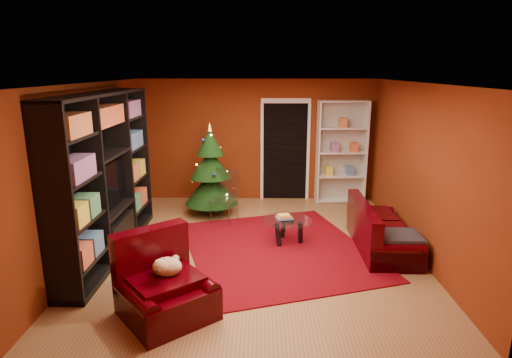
{
  "coord_description": "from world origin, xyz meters",
  "views": [
    {
      "loc": [
        0.08,
        -6.37,
        2.8
      ],
      "look_at": [
        0.0,
        0.4,
        1.05
      ],
      "focal_mm": 30.0,
      "sensor_mm": 36.0,
      "label": 1
    }
  ],
  "objects_px": {
    "sofa": "(383,226)",
    "coffee_table": "(287,231)",
    "christmas_tree": "(211,170)",
    "gift_box_green": "(216,205)",
    "media_unit": "(104,176)",
    "acrylic_chair": "(224,200)",
    "dog": "(167,267)",
    "white_bookshelf": "(341,152)",
    "gift_box_red": "(201,198)",
    "rug": "(277,249)",
    "gift_box_teal": "(205,197)",
    "armchair": "(166,285)"
  },
  "relations": [
    {
      "from": "gift_box_teal",
      "to": "coffee_table",
      "type": "distance_m",
      "value": 2.62
    },
    {
      "from": "armchair",
      "to": "dog",
      "type": "relative_size",
      "value": 2.55
    },
    {
      "from": "gift_box_green",
      "to": "coffee_table",
      "type": "distance_m",
      "value": 2.12
    },
    {
      "from": "white_bookshelf",
      "to": "sofa",
      "type": "distance_m",
      "value": 2.66
    },
    {
      "from": "media_unit",
      "to": "gift_box_teal",
      "type": "xyz_separation_m",
      "value": [
        1.17,
        2.46,
        -1.08
      ]
    },
    {
      "from": "coffee_table",
      "to": "gift_box_teal",
      "type": "bearing_deg",
      "value": 128.52
    },
    {
      "from": "christmas_tree",
      "to": "acrylic_chair",
      "type": "distance_m",
      "value": 0.72
    },
    {
      "from": "rug",
      "to": "acrylic_chair",
      "type": "relative_size",
      "value": 3.5
    },
    {
      "from": "dog",
      "to": "acrylic_chair",
      "type": "distance_m",
      "value": 3.1
    },
    {
      "from": "dog",
      "to": "sofa",
      "type": "xyz_separation_m",
      "value": [
        3.01,
        1.89,
        -0.21
      ]
    },
    {
      "from": "rug",
      "to": "christmas_tree",
      "type": "relative_size",
      "value": 1.71
    },
    {
      "from": "white_bookshelf",
      "to": "gift_box_teal",
      "type": "bearing_deg",
      "value": -176.87
    },
    {
      "from": "media_unit",
      "to": "sofa",
      "type": "height_order",
      "value": "media_unit"
    },
    {
      "from": "gift_box_green",
      "to": "white_bookshelf",
      "type": "relative_size",
      "value": 0.11
    },
    {
      "from": "media_unit",
      "to": "acrylic_chair",
      "type": "xyz_separation_m",
      "value": [
        1.67,
        1.36,
        -0.79
      ]
    },
    {
      "from": "media_unit",
      "to": "acrylic_chair",
      "type": "height_order",
      "value": "media_unit"
    },
    {
      "from": "media_unit",
      "to": "dog",
      "type": "xyz_separation_m",
      "value": [
        1.28,
        -1.71,
        -0.64
      ]
    },
    {
      "from": "christmas_tree",
      "to": "armchair",
      "type": "bearing_deg",
      "value": -91.64
    },
    {
      "from": "gift_box_teal",
      "to": "dog",
      "type": "bearing_deg",
      "value": -88.41
    },
    {
      "from": "dog",
      "to": "coffee_table",
      "type": "distance_m",
      "value": 2.64
    },
    {
      "from": "gift_box_red",
      "to": "armchair",
      "type": "xyz_separation_m",
      "value": [
        0.21,
        -4.34,
        0.29
      ]
    },
    {
      "from": "gift_box_green",
      "to": "white_bookshelf",
      "type": "height_order",
      "value": "white_bookshelf"
    },
    {
      "from": "media_unit",
      "to": "acrylic_chair",
      "type": "distance_m",
      "value": 2.29
    },
    {
      "from": "sofa",
      "to": "coffee_table",
      "type": "height_order",
      "value": "sofa"
    },
    {
      "from": "armchair",
      "to": "christmas_tree",
      "type": "bearing_deg",
      "value": 49.25
    },
    {
      "from": "gift_box_red",
      "to": "christmas_tree",
      "type": "bearing_deg",
      "value": -65.92
    },
    {
      "from": "gift_box_teal",
      "to": "dog",
      "type": "height_order",
      "value": "dog"
    },
    {
      "from": "media_unit",
      "to": "white_bookshelf",
      "type": "xyz_separation_m",
      "value": [
        4.06,
        2.74,
        -0.15
      ]
    },
    {
      "from": "christmas_tree",
      "to": "armchair",
      "type": "xyz_separation_m",
      "value": [
        -0.1,
        -3.63,
        -0.49
      ]
    },
    {
      "from": "rug",
      "to": "gift_box_green",
      "type": "xyz_separation_m",
      "value": [
        -1.18,
        1.92,
        0.12
      ]
    },
    {
      "from": "rug",
      "to": "white_bookshelf",
      "type": "distance_m",
      "value": 3.17
    },
    {
      "from": "white_bookshelf",
      "to": "acrylic_chair",
      "type": "bearing_deg",
      "value": -152.39
    },
    {
      "from": "gift_box_green",
      "to": "gift_box_red",
      "type": "distance_m",
      "value": 0.64
    },
    {
      "from": "coffee_table",
      "to": "acrylic_chair",
      "type": "xyz_separation_m",
      "value": [
        -1.12,
        0.95,
        0.24
      ]
    },
    {
      "from": "coffee_table",
      "to": "sofa",
      "type": "bearing_deg",
      "value": -8.72
    },
    {
      "from": "dog",
      "to": "gift_box_red",
      "type": "bearing_deg",
      "value": 53.83
    },
    {
      "from": "rug",
      "to": "media_unit",
      "type": "distance_m",
      "value": 2.9
    },
    {
      "from": "gift_box_green",
      "to": "coffee_table",
      "type": "relative_size",
      "value": 0.32
    },
    {
      "from": "christmas_tree",
      "to": "gift_box_green",
      "type": "relative_size",
      "value": 7.25
    },
    {
      "from": "coffee_table",
      "to": "acrylic_chair",
      "type": "bearing_deg",
      "value": 139.86
    },
    {
      "from": "gift_box_teal",
      "to": "gift_box_red",
      "type": "relative_size",
      "value": 1.46
    },
    {
      "from": "gift_box_green",
      "to": "armchair",
      "type": "bearing_deg",
      "value": -92.58
    },
    {
      "from": "rug",
      "to": "gift_box_red",
      "type": "height_order",
      "value": "gift_box_red"
    },
    {
      "from": "coffee_table",
      "to": "white_bookshelf",
      "type": "bearing_deg",
      "value": 61.38
    },
    {
      "from": "gift_box_red",
      "to": "acrylic_chair",
      "type": "xyz_separation_m",
      "value": [
        0.61,
        -1.2,
        0.34
      ]
    },
    {
      "from": "gift_box_green",
      "to": "rug",
      "type": "bearing_deg",
      "value": -58.52
    },
    {
      "from": "media_unit",
      "to": "coffee_table",
      "type": "height_order",
      "value": "media_unit"
    },
    {
      "from": "gift_box_red",
      "to": "rug",
      "type": "bearing_deg",
      "value": -57.34
    },
    {
      "from": "white_bookshelf",
      "to": "acrylic_chair",
      "type": "height_order",
      "value": "white_bookshelf"
    },
    {
      "from": "media_unit",
      "to": "white_bookshelf",
      "type": "height_order",
      "value": "media_unit"
    }
  ]
}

